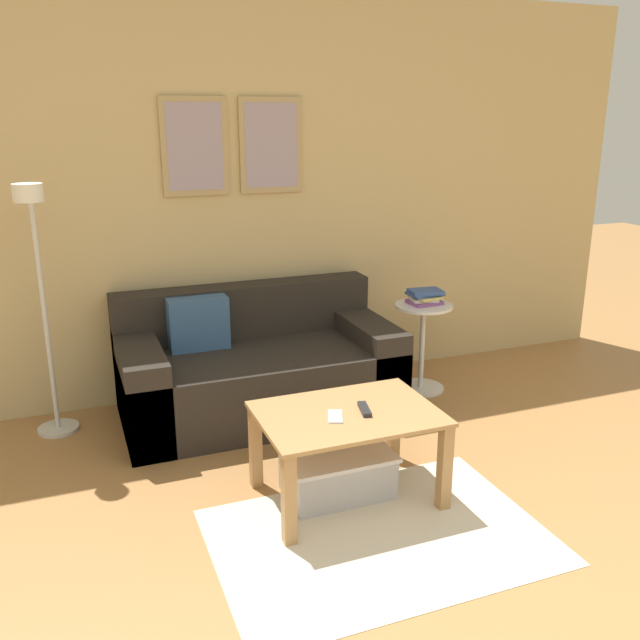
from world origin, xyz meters
The scene contains 10 objects.
wall_back centered at (0.00, 3.21, 1.28)m, with size 5.60×0.09×2.55m.
area_rug centered at (0.00, 1.28, 0.00)m, with size 1.46×1.00×0.01m, color beige.
couch centered at (-0.12, 2.76, 0.28)m, with size 1.66×0.84×0.75m.
coffee_table centered at (0.00, 1.64, 0.36)m, with size 0.84×0.59×0.45m.
storage_bin centered at (-0.03, 1.68, 0.11)m, with size 0.53×0.35×0.22m.
floor_lamp centered at (-1.31, 2.81, 0.88)m, with size 0.24×0.45×1.46m.
side_table centered at (1.01, 2.71, 0.36)m, with size 0.38×0.38×0.60m.
book_stack centered at (1.02, 2.72, 0.65)m, with size 0.23×0.20×0.10m.
remote_control centered at (0.08, 1.62, 0.46)m, with size 0.04×0.15×0.02m, color #232328.
cell_phone centered at (-0.08, 1.60, 0.45)m, with size 0.07×0.14×0.01m, color silver.
Camera 1 is at (-1.18, -1.04, 1.79)m, focal length 38.00 mm.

